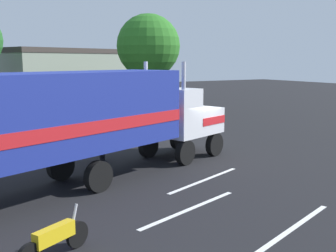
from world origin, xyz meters
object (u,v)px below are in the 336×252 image
Objects in this scene: semi_truck at (79,117)px; tree_left at (148,46)px; parked_bus at (53,101)px; motorcycle at (55,239)px; person_bystander at (101,141)px.

tree_left is at bearing 55.98° from semi_truck.
parked_bus is 16.87m from motorcycle.
semi_truck is at bearing -122.38° from person_bystander.
tree_left is (10.03, 6.64, 3.69)m from parked_bus.
person_bystander is 18.16m from tree_left.
semi_truck is 1.25× the size of parked_bus.
parked_bus is at bearing 91.09° from person_bystander.
motorcycle is at bearing -121.91° from tree_left.
semi_truck is 1.66× the size of tree_left.
motorcycle is at bearing -114.11° from semi_truck.
tree_left reaches higher than motorcycle.
parked_bus is at bearing 80.36° from semi_truck.
semi_truck is at bearing -124.02° from tree_left.
person_bystander is at bearing 62.64° from motorcycle.
tree_left is (9.88, 14.44, 4.86)m from person_bystander.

